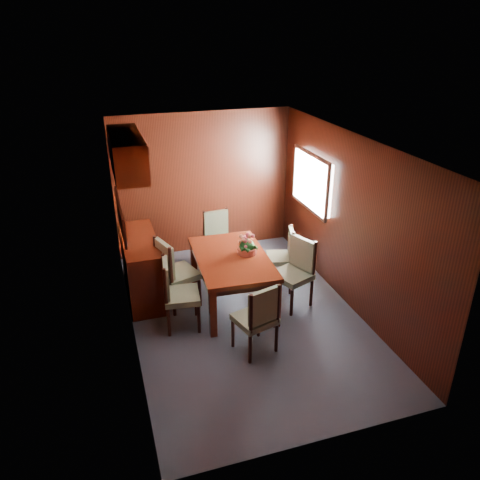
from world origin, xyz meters
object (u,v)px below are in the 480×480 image
object	(u,v)px
dining_table	(232,263)
chair_head	(258,316)
flower_centerpiece	(247,244)
chair_right_near	(296,268)
sideboard	(142,267)
chair_left_near	(176,290)

from	to	relation	value
dining_table	chair_head	distance (m)	1.19
flower_centerpiece	chair_right_near	bearing A→B (deg)	-27.51
sideboard	dining_table	xyz separation A→B (m)	(1.18, -0.61, 0.18)
dining_table	chair_left_near	bearing A→B (deg)	-155.27
dining_table	flower_centerpiece	size ratio (longest dim) A/B	5.45
chair_left_near	chair_head	bearing A→B (deg)	52.09
dining_table	chair_right_near	xyz separation A→B (m)	(0.85, -0.28, -0.07)
chair_left_near	flower_centerpiece	distance (m)	1.21
sideboard	chair_head	bearing A→B (deg)	-57.24
chair_right_near	flower_centerpiece	size ratio (longest dim) A/B	3.39
sideboard	chair_head	xyz separation A→B (m)	(1.16, -1.80, 0.08)
chair_right_near	chair_head	distance (m)	1.26
sideboard	chair_right_near	bearing A→B (deg)	-23.79
chair_right_near	chair_head	xyz separation A→B (m)	(-0.88, -0.90, -0.03)
dining_table	chair_right_near	bearing A→B (deg)	-15.56
sideboard	chair_left_near	world-z (taller)	chair_left_near
sideboard	flower_centerpiece	xyz separation A→B (m)	(1.42, -0.58, 0.43)
chair_left_near	chair_head	size ratio (longest dim) A/B	1.04
chair_head	flower_centerpiece	world-z (taller)	flower_centerpiece
chair_head	dining_table	bearing A→B (deg)	72.59
flower_centerpiece	chair_left_near	bearing A→B (deg)	-160.73
dining_table	flower_centerpiece	distance (m)	0.34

